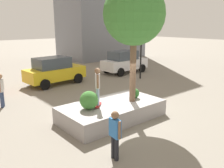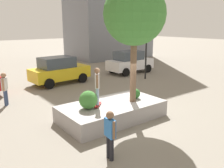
% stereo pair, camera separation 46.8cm
% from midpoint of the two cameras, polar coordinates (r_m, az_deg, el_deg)
% --- Properties ---
extents(ground_plane, '(120.00, 120.00, 0.00)m').
position_cam_midpoint_polar(ground_plane, '(11.48, -0.04, -7.24)').
color(ground_plane, gray).
extents(planter_ledge, '(4.63, 2.46, 0.73)m').
position_cam_midpoint_polar(planter_ledge, '(10.84, -1.25, -6.51)').
color(planter_ledge, gray).
rests_on(planter_ledge, ground).
extents(plaza_tree, '(2.67, 2.67, 5.21)m').
position_cam_midpoint_polar(plaza_tree, '(10.52, 3.99, 16.22)').
color(plaza_tree, brown).
rests_on(plaza_tree, planter_ledge).
extents(boxwood_shrub, '(0.77, 0.77, 0.77)m').
position_cam_midpoint_polar(boxwood_shrub, '(9.97, -6.88, -3.88)').
color(boxwood_shrub, '#3D7A33').
rests_on(boxwood_shrub, planter_ledge).
extents(hedge_clump, '(0.48, 0.48, 0.48)m').
position_cam_midpoint_polar(hedge_clump, '(11.44, 4.20, -2.23)').
color(hedge_clump, '#2D6628').
rests_on(hedge_clump, planter_ledge).
extents(skateboard, '(0.72, 0.70, 0.07)m').
position_cam_midpoint_polar(skateboard, '(10.39, -4.69, -5.01)').
color(skateboard, '#A51E1E').
rests_on(skateboard, planter_ledge).
extents(skateboarder, '(0.39, 0.47, 1.61)m').
position_cam_midpoint_polar(skateboarder, '(10.12, -4.80, 0.05)').
color(skateboarder, '#8C9EB7').
rests_on(skateboarder, skateboard).
extents(taxi_cab, '(4.30, 2.22, 1.94)m').
position_cam_midpoint_polar(taxi_cab, '(17.44, -14.38, 3.12)').
color(taxi_cab, gold).
rests_on(taxi_cab, ground).
extents(police_car, '(4.24, 2.08, 1.94)m').
position_cam_midpoint_polar(police_car, '(20.99, 2.30, 5.35)').
color(police_car, white).
rests_on(police_car, ground).
extents(traffic_light_corner, '(0.37, 0.37, 4.75)m').
position_cam_midpoint_polar(traffic_light_corner, '(18.58, 6.28, 11.08)').
color(traffic_light_corner, black).
rests_on(traffic_light_corner, ground).
extents(passerby_with_bag, '(0.40, 0.54, 1.76)m').
position_cam_midpoint_polar(passerby_with_bag, '(13.52, -25.96, -0.86)').
color(passerby_with_bag, navy).
rests_on(passerby_with_bag, ground).
extents(bystander_watching, '(0.25, 0.55, 1.62)m').
position_cam_midpoint_polar(bystander_watching, '(7.53, -1.09, -11.42)').
color(bystander_watching, black).
rests_on(bystander_watching, ground).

